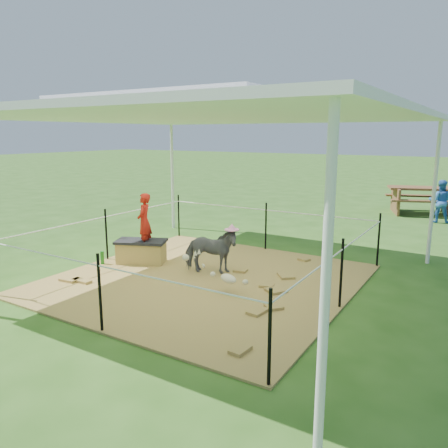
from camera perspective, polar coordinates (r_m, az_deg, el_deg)
The scene contains 13 objects.
ground at distance 7.28m, azimuth -2.49°, elevation -7.39°, with size 90.00×90.00×0.00m, color #2D5919.
hay_patch at distance 7.28m, azimuth -2.49°, elevation -7.28°, with size 4.60×4.60×0.03m, color brown.
canopy_tent at distance 6.89m, azimuth -2.70°, elevation 14.29°, with size 6.30×6.30×2.90m.
rope_fence at distance 7.10m, azimuth -2.54°, elevation -2.47°, with size 4.54×4.54×1.00m.
straw_bale at distance 8.25m, azimuth -10.74°, elevation -3.68°, with size 0.85×0.43×0.38m, color #AB853E.
dark_cloth at distance 8.20m, azimuth -10.80°, elevation -2.24°, with size 0.91×0.47×0.05m, color black.
woman at distance 8.03m, azimuth -10.40°, elevation 1.05°, with size 0.37×0.24×1.02m, color red.
green_bottle at distance 8.34m, azimuth -15.61°, elevation -4.25°, with size 0.07×0.07×0.24m, color #1A6D18.
pony at distance 7.44m, azimuth -1.79°, elevation -3.54°, with size 0.42×0.93×0.79m, color #46474B.
pink_hat at distance 7.34m, azimuth -1.81°, elevation -0.15°, with size 0.24×0.24×0.11m, color #FF93CD.
foal at distance 6.58m, azimuth 0.58°, elevation -6.91°, with size 0.90×0.50×0.50m, color beige, non-canonical shape.
picnic_table_near at distance 14.48m, azimuth 24.44°, elevation 2.82°, with size 1.94×1.40×0.81m, color brown.
distant_person at distance 13.22m, azimuth 26.36°, elevation 2.67°, with size 0.57×0.44×1.17m, color #346EC3.
Camera 1 is at (3.86, -5.69, 2.38)m, focal length 35.00 mm.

